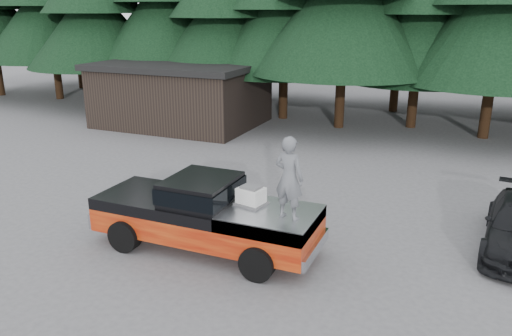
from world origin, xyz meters
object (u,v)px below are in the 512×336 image
at_px(air_compressor, 251,197).
at_px(utility_building, 182,93).
at_px(man_on_bed, 289,178).
at_px(pickup_truck, 206,224).

distance_m(air_compressor, utility_building, 15.56).
height_order(man_on_bed, utility_building, utility_building).
xyz_separation_m(air_compressor, utility_building, (-9.45, 12.37, 0.13)).
bearing_deg(air_compressor, pickup_truck, -159.24).
bearing_deg(air_compressor, man_on_bed, -9.25).
height_order(air_compressor, man_on_bed, man_on_bed).
distance_m(man_on_bed, utility_building, 16.60).
bearing_deg(man_on_bed, air_compressor, -9.34).
xyz_separation_m(pickup_truck, man_on_bed, (2.31, -0.22, 1.65)).
height_order(pickup_truck, man_on_bed, man_on_bed).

